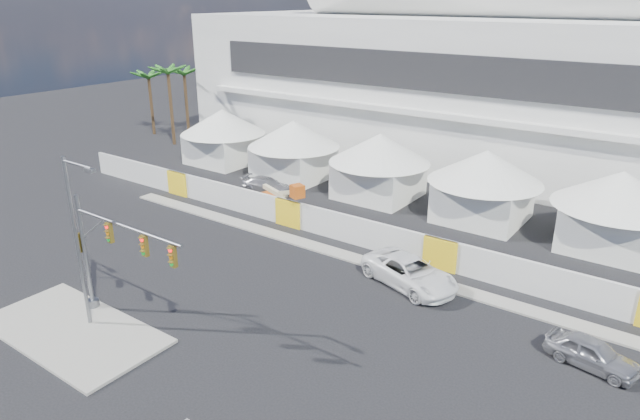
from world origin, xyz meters
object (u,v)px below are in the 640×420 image
Objects in this scene: lot_car_c at (267,185)px; streetlight_median at (78,233)px; pickup_curb at (410,272)px; boom_lift at (275,201)px; traffic_mast at (106,255)px; sedan_silver at (592,353)px.

lot_car_c is 22.85m from streetlight_median.
pickup_curb is at bearing 50.40° from streetlight_median.
boom_lift is at bearing 99.39° from streetlight_median.
streetlight_median is 1.30× the size of boom_lift.
sedan_silver is at bearing 25.88° from traffic_mast.
traffic_mast is at bearing 156.80° from pickup_curb.
sedan_silver is 0.67× the size of pickup_curb.
pickup_curb is 14.90m from boom_lift.
lot_car_c is at bearing 107.26° from streetlight_median.
traffic_mast is at bearing -57.49° from boom_lift.
lot_car_c is (-28.15, 10.02, -0.05)m from sedan_silver.
traffic_mast reaches higher than sedan_silver.
pickup_curb is 0.76× the size of traffic_mast.
lot_car_c is 21.68m from traffic_mast.
boom_lift is (-24.51, 6.78, 0.20)m from sedan_silver.
sedan_silver is at bearing 6.00° from boom_lift.
sedan_silver is 0.51× the size of traffic_mast.
pickup_curb is 0.69× the size of streetlight_median.
traffic_mast reaches higher than boom_lift.
traffic_mast is (6.97, -20.30, 3.07)m from lot_car_c.
boom_lift is at bearing 101.05° from traffic_mast.
streetlight_median is (6.64, -21.38, 4.58)m from lot_car_c.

